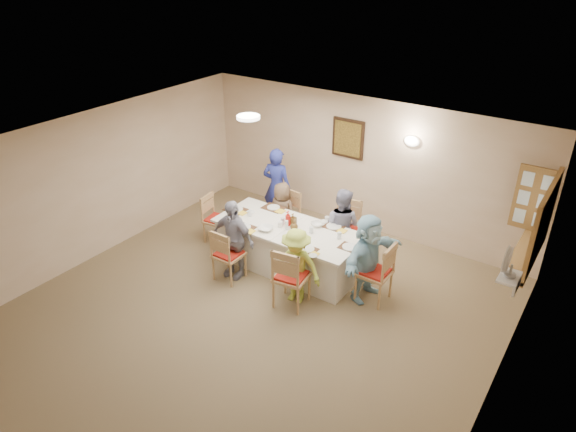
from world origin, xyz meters
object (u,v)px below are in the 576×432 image
Objects in this scene: desk_fan at (509,265)px; chair_left_end at (217,219)px; chair_back_left at (286,216)px; diner_back_right at (341,226)px; diner_front_right at (296,266)px; diner_front_left at (233,239)px; caregiver at (277,187)px; chair_back_right at (344,231)px; diner_back_left at (282,212)px; diner_right_end at (368,257)px; serving_hatch at (542,225)px; condiment_ketchup at (288,218)px; chair_right_end at (375,271)px; chair_front_left at (229,254)px; dining_table at (288,247)px; chair_front_right at (292,276)px.

desk_fan is 0.34× the size of chair_left_end.
desk_fan is 5.08m from chair_left_end.
diner_back_right is at bearing -0.01° from chair_back_left.
diner_front_left is at bearing 171.67° from diner_front_right.
caregiver is (-0.45, 1.83, 0.10)m from diner_front_left.
caregiver is at bearing 157.51° from chair_back_right.
diner_back_left is at bearing 163.67° from desk_fan.
diner_front_right is 1.07m from diner_right_end.
diner_right_end is at bearing 17.85° from diner_front_left.
chair_back_left is at bearing 162.10° from desk_fan.
serving_hatch is at bearing 19.72° from diner_front_right.
diner_back_right is (1.20, 0.00, 0.10)m from diner_back_left.
serving_hatch reaches higher than diner_front_left.
diner_back_left is 1.20m from diner_back_right.
desk_fan is (-0.11, -1.35, 0.05)m from serving_hatch.
diner_front_left reaches higher than condiment_ketchup.
chair_right_end reaches higher than chair_left_end.
diner_back_left is (0.00, -0.12, 0.12)m from chair_back_left.
diner_front_right is 1.01m from condiment_ketchup.
chair_back_left is 3.47× the size of condiment_ketchup.
chair_front_left reaches higher than chair_left_end.
desk_fan is 0.30× the size of chair_right_end.
desk_fan is 0.32× the size of chair_front_left.
chair_right_end is at bearing -159.59° from chair_front_left.
chair_back_left is 2.19m from diner_right_end.
serving_hatch is 4.54m from chair_front_left.
diner_front_right is at bearing 131.19° from diner_back_left.
diner_front_right is at bearing -0.76° from diner_front_left.
chair_back_right is (-2.89, -0.06, -0.99)m from serving_hatch.
diner_right_end is (1.42, 0.00, 0.32)m from dining_table.
chair_back_left is at bearing 169.49° from chair_back_right.
desk_fan is 4.27m from diner_back_left.
chair_front_left is at bearing -126.87° from dining_table.
dining_table is at bearing 131.19° from diner_back_left.
desk_fan is 0.12× the size of dining_table.
diner_right_end reaches higher than diner_back_right.
diner_back_right is at bearing 153.48° from caregiver.
chair_back_right is 0.73× the size of diner_right_end.
serving_hatch is 1.24× the size of diner_front_right.
chair_right_end is at bearing -148.20° from chair_front_right.
diner_back_left is at bearing 175.20° from chair_back_right.
dining_table is 2.75× the size of chair_back_left.
chair_back_right is at bearing -174.52° from diner_back_left.
chair_back_right is 1.71m from caregiver.
diner_back_left is (-2.15, 0.68, 0.07)m from chair_right_end.
desk_fan is 4.33m from chair_back_left.
serving_hatch is 0.61× the size of dining_table.
diner_back_left is at bearing 123.13° from caregiver.
chair_back_left is 1.24m from chair_left_end.
chair_back_left is 0.17m from diner_back_left.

